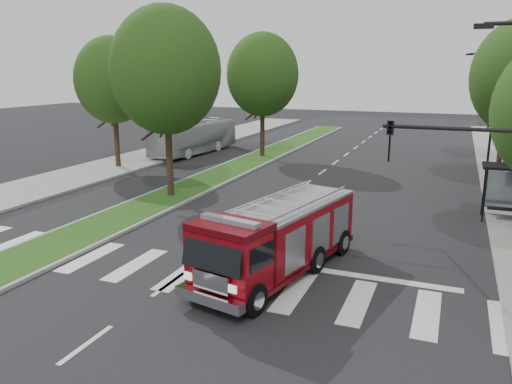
# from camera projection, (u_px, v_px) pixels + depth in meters

# --- Properties ---
(ground) EXTENTS (140.00, 140.00, 0.00)m
(ground) POSITION_uv_depth(u_px,v_px,m) (222.00, 246.00, 19.97)
(ground) COLOR black
(ground) RESTS_ON ground
(sidewalk_left) EXTENTS (5.00, 80.00, 0.15)m
(sidewalk_left) POSITION_uv_depth(u_px,v_px,m) (94.00, 171.00, 34.21)
(sidewalk_left) COLOR gray
(sidewalk_left) RESTS_ON ground
(median) EXTENTS (3.00, 50.00, 0.15)m
(median) POSITION_uv_depth(u_px,v_px,m) (253.00, 160.00, 38.35)
(median) COLOR gray
(median) RESTS_ON ground
(tree_right_far) EXTENTS (5.00, 5.00, 8.73)m
(tree_right_far) POSITION_uv_depth(u_px,v_px,m) (508.00, 84.00, 36.07)
(tree_right_far) COLOR black
(tree_right_far) RESTS_ON ground
(tree_median_near) EXTENTS (5.80, 5.80, 10.16)m
(tree_median_near) POSITION_uv_depth(u_px,v_px,m) (166.00, 71.00, 25.93)
(tree_median_near) COLOR black
(tree_median_near) RESTS_ON ground
(tree_median_far) EXTENTS (5.60, 5.60, 9.72)m
(tree_median_far) POSITION_uv_depth(u_px,v_px,m) (263.00, 75.00, 38.63)
(tree_median_far) COLOR black
(tree_median_far) RESTS_ON ground
(tree_left_mid) EXTENTS (5.20, 5.20, 9.16)m
(tree_left_mid) POSITION_uv_depth(u_px,v_px,m) (113.00, 80.00, 34.39)
(tree_left_mid) COLOR black
(tree_left_mid) RESTS_ON ground
(streetlight_right_near) EXTENTS (4.08, 0.22, 8.00)m
(streetlight_right_near) POSITION_uv_depth(u_px,v_px,m) (510.00, 161.00, 12.23)
(streetlight_right_near) COLOR black
(streetlight_right_near) RESTS_ON ground
(streetlight_right_far) EXTENTS (2.11, 0.20, 8.00)m
(streetlight_right_far) POSITION_uv_depth(u_px,v_px,m) (491.00, 107.00, 33.20)
(streetlight_right_far) COLOR black
(streetlight_right_far) RESTS_ON ground
(fire_engine) EXTENTS (3.85, 8.01, 2.67)m
(fire_engine) POSITION_uv_depth(u_px,v_px,m) (278.00, 238.00, 16.94)
(fire_engine) COLOR #4E0409
(fire_engine) RESTS_ON ground
(city_bus) EXTENTS (3.19, 10.18, 2.79)m
(city_bus) POSITION_uv_depth(u_px,v_px,m) (195.00, 137.00, 41.81)
(city_bus) COLOR #B3B3B8
(city_bus) RESTS_ON ground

